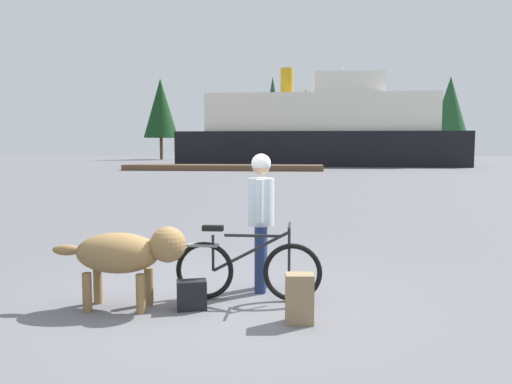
% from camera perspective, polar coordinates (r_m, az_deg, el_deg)
% --- Properties ---
extents(ground_plane, '(160.00, 160.00, 0.00)m').
position_cam_1_polar(ground_plane, '(5.92, -4.63, -12.33)').
color(ground_plane, slate).
extents(bicycle, '(1.70, 0.44, 0.89)m').
position_cam_1_polar(bicycle, '(5.89, -1.03, -8.65)').
color(bicycle, black).
rests_on(bicycle, ground_plane).
extents(person_cyclist, '(0.32, 0.53, 1.69)m').
position_cam_1_polar(person_cyclist, '(6.17, 0.57, -1.94)').
color(person_cyclist, navy).
rests_on(person_cyclist, ground_plane).
extents(dog, '(1.50, 0.52, 0.92)m').
position_cam_1_polar(dog, '(5.73, -14.35, -6.71)').
color(dog, olive).
rests_on(dog, ground_plane).
extents(backpack, '(0.30, 0.22, 0.51)m').
position_cam_1_polar(backpack, '(5.22, 4.92, -11.88)').
color(backpack, '#8C7251').
rests_on(backpack, ground_plane).
extents(handbag_pannier, '(0.36, 0.26, 0.32)m').
position_cam_1_polar(handbag_pannier, '(5.67, -7.26, -11.45)').
color(handbag_pannier, black).
rests_on(handbag_pannier, ground_plane).
extents(dock_pier, '(14.20, 2.28, 0.40)m').
position_cam_1_polar(dock_pier, '(36.26, -3.74, 2.77)').
color(dock_pier, brown).
rests_on(dock_pier, ground_plane).
extents(ferry_boat, '(24.16, 7.92, 8.54)m').
position_cam_1_polar(ferry_boat, '(45.39, 7.27, 6.77)').
color(ferry_boat, black).
rests_on(ferry_boat, ground_plane).
extents(sailboat_moored, '(7.56, 2.12, 9.34)m').
position_cam_1_polar(sailboat_moored, '(46.38, 9.58, 3.64)').
color(sailboat_moored, silver).
rests_on(sailboat_moored, ground_plane).
extents(pine_tree_far_left, '(4.27, 4.27, 10.02)m').
position_cam_1_polar(pine_tree_far_left, '(64.68, -10.71, 9.26)').
color(pine_tree_far_left, '#4C331E').
rests_on(pine_tree_far_left, ground_plane).
extents(pine_tree_center, '(3.31, 3.31, 8.83)m').
position_cam_1_polar(pine_tree_center, '(65.01, 5.61, 8.50)').
color(pine_tree_center, '#4C331E').
rests_on(pine_tree_center, ground_plane).
extents(pine_tree_far_right, '(4.35, 4.35, 9.93)m').
position_cam_1_polar(pine_tree_far_right, '(65.17, 21.04, 8.87)').
color(pine_tree_far_right, '#4C331E').
rests_on(pine_tree_far_right, ground_plane).
extents(pine_tree_mid_back, '(3.26, 3.26, 11.27)m').
position_cam_1_polar(pine_tree_mid_back, '(71.33, 1.89, 9.20)').
color(pine_tree_mid_back, '#4C331E').
rests_on(pine_tree_mid_back, ground_plane).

